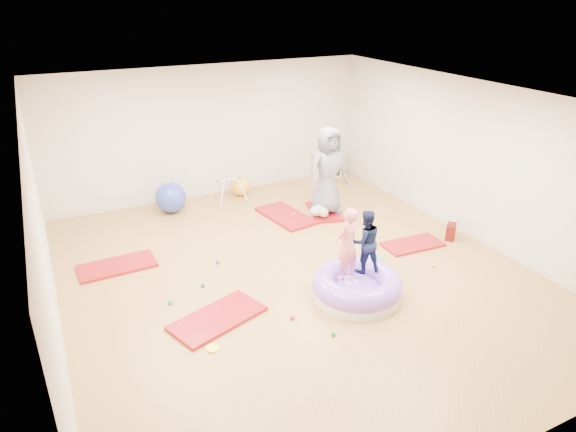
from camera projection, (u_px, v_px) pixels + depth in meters
name	position (u px, v px, depth m)	size (l,w,h in m)	color
room	(297.00, 193.00, 7.67)	(7.01, 8.01, 2.81)	#A28335
gym_mat_front_left	(218.00, 318.00, 7.08)	(1.30, 0.65, 0.05)	maroon
gym_mat_mid_left	(117.00, 266.00, 8.42)	(1.22, 0.61, 0.05)	maroon
gym_mat_center_back	(286.00, 216.00, 10.28)	(1.32, 0.66, 0.05)	maroon
gym_mat_right	(412.00, 244.00, 9.14)	(1.06, 0.53, 0.04)	maroon
gym_mat_rear_right	(324.00, 211.00, 10.50)	(1.08, 0.54, 0.04)	maroon
inflatable_cushion	(357.00, 287.00, 7.58)	(1.34, 1.34, 0.42)	silver
child_pink	(347.00, 241.00, 7.25)	(0.40, 0.26, 1.09)	#EC737C
child_navy	(365.00, 238.00, 7.45)	(0.48, 0.37, 0.98)	#0F1837
adult_caregiver	(328.00, 171.00, 10.07)	(0.86, 0.56, 1.75)	slate
infant	(320.00, 211.00, 10.16)	(0.40, 0.40, 0.23)	#A9C6D7
ball_pit_balls	(283.00, 279.00, 8.02)	(4.23, 3.78, 0.07)	yellow
exercise_ball_blue	(171.00, 198.00, 10.40)	(0.63, 0.63, 0.63)	#2C40A2
exercise_ball_orange	(241.00, 186.00, 11.29)	(0.43, 0.43, 0.43)	gold
infant_play_gym	(229.00, 186.00, 10.96)	(0.65, 0.62, 0.50)	white
cube_shelf	(327.00, 165.00, 12.36)	(0.63, 0.31, 0.63)	white
balance_disc	(372.00, 260.00, 8.59)	(0.34, 0.34, 0.08)	teal
backpack	(451.00, 232.00, 9.33)	(0.25, 0.16, 0.29)	#9D130A
yellow_toy	(213.00, 348.00, 6.51)	(0.18, 0.18, 0.03)	yellow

